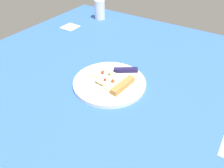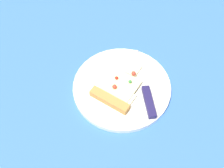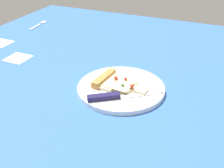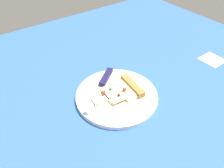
% 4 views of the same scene
% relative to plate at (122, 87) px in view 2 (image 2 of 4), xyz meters
% --- Properties ---
extents(ground_plane, '(1.56, 1.56, 0.03)m').
position_rel_plate_xyz_m(ground_plane, '(0.05, 0.07, -0.02)').
color(ground_plane, '#3360B7').
rests_on(ground_plane, ground).
extents(plate, '(0.29, 0.29, 0.02)m').
position_rel_plate_xyz_m(plate, '(0.00, 0.00, 0.00)').
color(plate, white).
rests_on(plate, ground_plane).
extents(pizza_slice, '(0.12, 0.18, 0.03)m').
position_rel_plate_xyz_m(pizza_slice, '(0.00, 0.03, 0.02)').
color(pizza_slice, beige).
rests_on(pizza_slice, plate).
extents(knife, '(0.16, 0.21, 0.02)m').
position_rel_plate_xyz_m(knife, '(-0.07, -0.02, 0.01)').
color(knife, silver).
rests_on(knife, plate).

